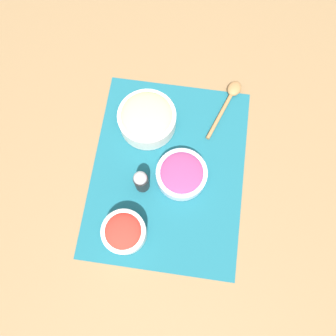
{
  "coord_description": "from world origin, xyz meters",
  "views": [
    {
      "loc": [
        0.26,
        0.04,
        0.94
      ],
      "look_at": [
        0.0,
        0.0,
        0.03
      ],
      "focal_mm": 35.0,
      "sensor_mm": 36.0,
      "label": 1
    }
  ],
  "objects": [
    {
      "name": "cucumber_bowl",
      "position": [
        -0.14,
        -0.08,
        0.05
      ],
      "size": [
        0.17,
        0.17,
        0.08
      ],
      "color": "silver",
      "rests_on": "placemat"
    },
    {
      "name": "ground_plane",
      "position": [
        0.0,
        0.0,
        0.0
      ],
      "size": [
        3.0,
        3.0,
        0.0
      ],
      "primitive_type": "plane",
      "color": "olive"
    },
    {
      "name": "onion_bowl",
      "position": [
        0.01,
        0.04,
        0.04
      ],
      "size": [
        0.15,
        0.15,
        0.06
      ],
      "color": "silver",
      "rests_on": "placemat"
    },
    {
      "name": "placemat",
      "position": [
        0.0,
        0.0,
        0.0
      ],
      "size": [
        0.57,
        0.45,
        0.0
      ],
      "color": "#195B6B",
      "rests_on": "ground_plane"
    },
    {
      "name": "tomato_bowl",
      "position": [
        0.2,
        -0.09,
        0.04
      ],
      "size": [
        0.12,
        0.12,
        0.08
      ],
      "color": "white",
      "rests_on": "placemat"
    },
    {
      "name": "wooden_spoon",
      "position": [
        -0.26,
        0.16,
        0.01
      ],
      "size": [
        0.21,
        0.1,
        0.02
      ],
      "color": "#9E7042",
      "rests_on": "placemat"
    },
    {
      "name": "pepper_shaker",
      "position": [
        0.05,
        -0.07,
        0.06
      ],
      "size": [
        0.04,
        0.04,
        0.11
      ],
      "color": "black",
      "rests_on": "placemat"
    }
  ]
}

